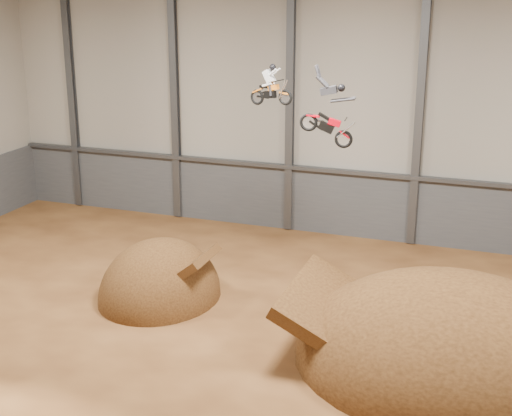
% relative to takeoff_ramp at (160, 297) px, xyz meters
% --- Properties ---
extents(floor, '(40.00, 40.00, 0.00)m').
position_rel_takeoff_ramp_xyz_m(floor, '(5.82, -4.36, 0.00)').
color(floor, '#512E15').
rests_on(floor, ground).
extents(back_wall, '(40.00, 0.10, 14.00)m').
position_rel_takeoff_ramp_xyz_m(back_wall, '(5.82, 10.64, 7.00)').
color(back_wall, '#A29C90').
rests_on(back_wall, ground).
extents(lower_band_back, '(39.80, 0.18, 3.50)m').
position_rel_takeoff_ramp_xyz_m(lower_band_back, '(5.82, 10.54, 1.75)').
color(lower_band_back, '#4C4E52').
rests_on(lower_band_back, ground).
extents(steel_rail, '(39.80, 0.35, 0.20)m').
position_rel_takeoff_ramp_xyz_m(steel_rail, '(5.82, 10.39, 3.55)').
color(steel_rail, '#47494F').
rests_on(steel_rail, lower_band_back).
extents(steel_column_0, '(0.40, 0.36, 13.90)m').
position_rel_takeoff_ramp_xyz_m(steel_column_0, '(-10.85, 10.44, 7.00)').
color(steel_column_0, '#47494F').
rests_on(steel_column_0, ground).
extents(steel_column_1, '(0.40, 0.36, 13.90)m').
position_rel_takeoff_ramp_xyz_m(steel_column_1, '(-4.18, 10.44, 7.00)').
color(steel_column_1, '#47494F').
rests_on(steel_column_1, ground).
extents(steel_column_2, '(0.40, 0.36, 13.90)m').
position_rel_takeoff_ramp_xyz_m(steel_column_2, '(2.48, 10.44, 7.00)').
color(steel_column_2, '#47494F').
rests_on(steel_column_2, ground).
extents(steel_column_3, '(0.40, 0.36, 13.90)m').
position_rel_takeoff_ramp_xyz_m(steel_column_3, '(9.15, 10.44, 7.00)').
color(steel_column_3, '#47494F').
rests_on(steel_column_3, ground).
extents(takeoff_ramp, '(5.08, 5.86, 5.08)m').
position_rel_takeoff_ramp_xyz_m(takeoff_ramp, '(0.00, 0.00, 0.00)').
color(takeoff_ramp, '#361E0D').
rests_on(takeoff_ramp, ground).
extents(landing_ramp, '(11.02, 9.75, 6.36)m').
position_rel_takeoff_ramp_xyz_m(landing_ramp, '(12.25, -1.70, 0.00)').
color(landing_ramp, '#361E0D').
rests_on(landing_ramp, ground).
extents(fmx_rider_a, '(2.23, 1.23, 1.93)m').
position_rel_takeoff_ramp_xyz_m(fmx_rider_a, '(4.17, 2.44, 9.05)').
color(fmx_rider_a, orange).
extents(fmx_rider_b, '(3.50, 1.19, 3.23)m').
position_rel_takeoff_ramp_xyz_m(fmx_rider_b, '(7.04, -0.23, 8.64)').
color(fmx_rider_b, red).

